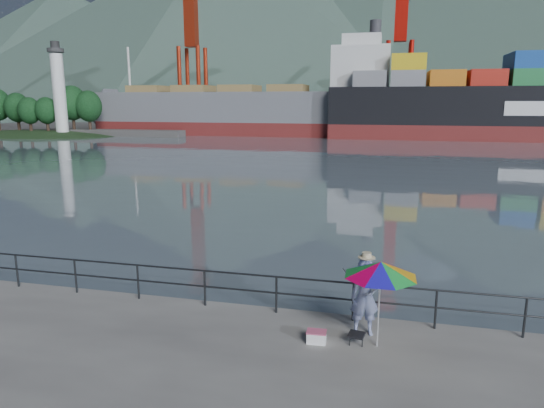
{
  "coord_description": "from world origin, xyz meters",
  "views": [
    {
      "loc": [
        3.65,
        -9.96,
        5.49
      ],
      "look_at": [
        -0.14,
        6.0,
        2.0
      ],
      "focal_mm": 32.0,
      "sensor_mm": 36.0,
      "label": 1
    }
  ],
  "objects_px": {
    "beach_umbrella": "(381,269)",
    "cooler_bag": "(316,337)",
    "bulk_carrier": "(266,110)",
    "fisherman": "(365,297)"
  },
  "relations": [
    {
      "from": "fisherman",
      "to": "bulk_carrier",
      "type": "bearing_deg",
      "value": 94.11
    },
    {
      "from": "cooler_bag",
      "to": "bulk_carrier",
      "type": "height_order",
      "value": "bulk_carrier"
    },
    {
      "from": "fisherman",
      "to": "beach_umbrella",
      "type": "bearing_deg",
      "value": -70.87
    },
    {
      "from": "beach_umbrella",
      "to": "bulk_carrier",
      "type": "bearing_deg",
      "value": 106.01
    },
    {
      "from": "cooler_bag",
      "to": "bulk_carrier",
      "type": "relative_size",
      "value": 0.01
    },
    {
      "from": "beach_umbrella",
      "to": "cooler_bag",
      "type": "height_order",
      "value": "beach_umbrella"
    },
    {
      "from": "fisherman",
      "to": "beach_umbrella",
      "type": "distance_m",
      "value": 1.11
    },
    {
      "from": "beach_umbrella",
      "to": "cooler_bag",
      "type": "bearing_deg",
      "value": -173.75
    },
    {
      "from": "beach_umbrella",
      "to": "bulk_carrier",
      "type": "height_order",
      "value": "bulk_carrier"
    },
    {
      "from": "beach_umbrella",
      "to": "bulk_carrier",
      "type": "xyz_separation_m",
      "value": [
        -20.57,
        71.71,
        2.21
      ]
    }
  ]
}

